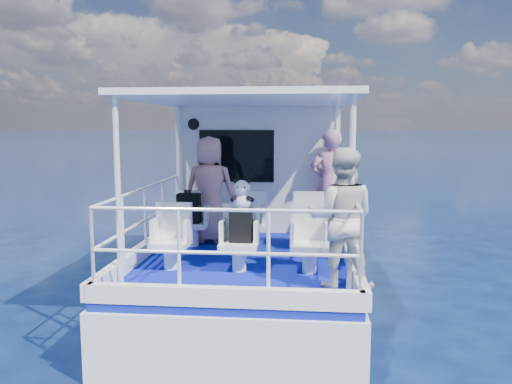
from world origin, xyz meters
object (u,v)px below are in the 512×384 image
(passenger_port_fwd, at_px, (210,190))
(panda, at_px, (242,194))
(backpack_center, at_px, (241,225))
(passenger_stbd_aft, at_px, (341,219))

(passenger_port_fwd, distance_m, panda, 1.78)
(backpack_center, bearing_deg, passenger_stbd_aft, -24.68)
(passenger_stbd_aft, distance_m, panda, 1.34)
(passenger_port_fwd, xyz_separation_m, passenger_stbd_aft, (1.93, -2.17, -0.05))
(passenger_port_fwd, distance_m, passenger_stbd_aft, 2.90)
(passenger_stbd_aft, xyz_separation_m, backpack_center, (-1.22, 0.56, -0.21))
(backpack_center, bearing_deg, panda, -32.49)
(passenger_port_fwd, bearing_deg, backpack_center, 118.47)
(passenger_port_fwd, xyz_separation_m, panda, (0.72, -1.62, 0.15))
(passenger_stbd_aft, height_order, backpack_center, passenger_stbd_aft)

